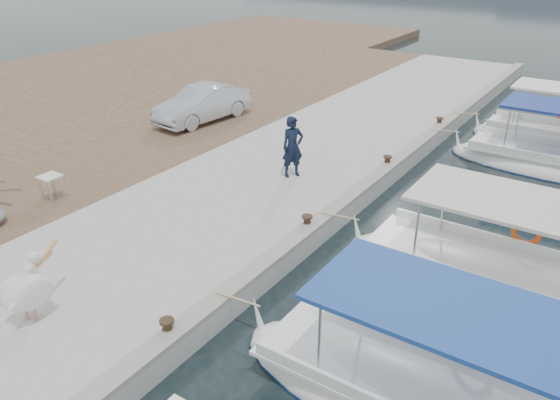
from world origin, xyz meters
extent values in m
plane|color=black|center=(0.00, 0.00, 0.00)|extent=(400.00, 400.00, 0.00)
cube|color=#A1A29C|center=(-3.00, 5.00, 0.25)|extent=(6.00, 40.00, 0.50)
cube|color=gray|center=(-0.22, 5.00, 0.56)|extent=(0.44, 40.00, 0.12)
cube|color=brown|center=(-8.00, 5.00, 0.25)|extent=(4.00, 40.00, 0.50)
cube|color=brown|center=(-18.00, 5.00, 0.24)|extent=(16.00, 60.00, 0.48)
cube|color=white|center=(4.19, -2.13, 0.55)|extent=(5.89, 1.97, 0.08)
cube|color=#1E4499|center=(4.37, -2.13, 2.19)|extent=(4.31, 2.11, 0.08)
cylinder|color=silver|center=(2.58, -2.99, 1.35)|extent=(0.05, 0.05, 1.60)
torus|color=#FF4F0D|center=(4.49, -1.04, 1.00)|extent=(0.68, 0.12, 0.68)
ellipsoid|color=white|center=(4.18, 2.16, 0.05)|extent=(7.17, 2.44, 1.30)
ellipsoid|color=navy|center=(4.18, 2.16, 0.03)|extent=(7.20, 2.49, 0.22)
cube|color=white|center=(4.18, 2.16, 0.55)|extent=(5.88, 2.10, 0.08)
cube|color=beige|center=(4.36, 2.16, 2.19)|extent=(4.30, 2.24, 0.08)
cylinder|color=silver|center=(2.57, 1.24, 1.35)|extent=(0.05, 0.05, 1.60)
torus|color=#FF4F0D|center=(4.48, 3.31, 1.00)|extent=(0.68, 0.12, 0.68)
ellipsoid|color=white|center=(4.09, 10.40, 0.05)|extent=(6.98, 2.24, 1.30)
ellipsoid|color=navy|center=(4.09, 10.40, 0.03)|extent=(7.01, 2.29, 0.22)
cube|color=white|center=(4.09, 10.40, 0.55)|extent=(5.72, 1.93, 0.08)
cylinder|color=silver|center=(2.52, 9.56, 1.35)|extent=(0.05, 0.05, 1.60)
ellipsoid|color=white|center=(3.47, 13.06, 0.05)|extent=(5.74, 2.02, 1.30)
ellipsoid|color=navy|center=(3.47, 13.06, 0.03)|extent=(5.77, 2.06, 0.22)
cube|color=white|center=(3.47, 13.06, 0.55)|extent=(4.70, 1.74, 0.08)
cylinder|color=silver|center=(2.18, 12.30, 1.35)|extent=(0.05, 0.05, 1.60)
cylinder|color=black|center=(-0.35, -3.50, 0.65)|extent=(0.18, 0.18, 0.30)
cylinder|color=black|center=(-0.35, -3.50, 0.80)|extent=(0.28, 0.28, 0.05)
cylinder|color=black|center=(-0.35, 1.50, 0.65)|extent=(0.18, 0.18, 0.30)
cylinder|color=black|center=(-0.35, 1.50, 0.80)|extent=(0.28, 0.28, 0.05)
cylinder|color=black|center=(-0.35, 6.50, 0.65)|extent=(0.18, 0.18, 0.30)
cylinder|color=black|center=(-0.35, 6.50, 0.80)|extent=(0.28, 0.28, 0.05)
cylinder|color=black|center=(-0.35, 11.50, 0.65)|extent=(0.18, 0.18, 0.30)
cylinder|color=black|center=(-0.35, 11.50, 0.80)|extent=(0.28, 0.28, 0.05)
cylinder|color=tan|center=(-2.94, -4.68, 0.69)|extent=(0.06, 0.06, 0.38)
cylinder|color=tan|center=(-2.76, -4.61, 0.69)|extent=(0.06, 0.06, 0.38)
ellipsoid|color=white|center=(-2.85, -4.64, 1.12)|extent=(0.85, 1.04, 0.71)
cylinder|color=white|center=(-2.98, -4.34, 1.42)|extent=(0.26, 0.36, 0.38)
sphere|color=white|center=(-3.02, -4.24, 1.63)|extent=(0.23, 0.23, 0.23)
cone|color=#EAA566|center=(-3.15, -3.91, 1.53)|extent=(0.37, 0.68, 0.28)
imported|color=black|center=(-2.45, 4.10, 1.44)|extent=(0.75, 0.82, 1.89)
imported|color=silver|center=(-8.45, 6.85, 1.19)|extent=(1.91, 4.35, 1.39)
cylinder|color=silver|center=(-7.32, -1.28, 0.85)|extent=(0.06, 0.06, 0.70)
cylinder|color=silver|center=(-6.92, -1.28, 0.85)|extent=(0.06, 0.06, 0.70)
cylinder|color=silver|center=(-7.32, -0.88, 0.85)|extent=(0.06, 0.06, 0.70)
cylinder|color=silver|center=(-6.92, -0.88, 0.85)|extent=(0.06, 0.06, 0.70)
cube|color=white|center=(-7.12, -1.08, 1.21)|extent=(0.55, 0.55, 0.03)
camera|label=1|loc=(5.86, -9.05, 7.18)|focal=35.00mm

